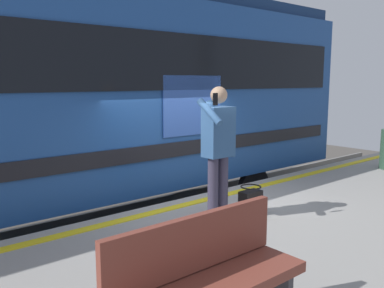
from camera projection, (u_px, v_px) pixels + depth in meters
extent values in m
plane|color=#4C4742|center=(188.00, 254.00, 6.62)|extent=(24.02, 24.02, 0.00)
cube|color=gray|center=(317.00, 281.00, 4.75)|extent=(16.01, 4.74, 0.95)
cube|color=yellow|center=(200.00, 201.00, 6.24)|extent=(15.69, 0.16, 0.01)
cube|color=slate|center=(149.00, 230.00, 7.44)|extent=(20.82, 0.08, 0.16)
cube|color=slate|center=(110.00, 211.00, 8.53)|extent=(20.82, 0.08, 0.16)
cube|color=#1E478C|center=(28.00, 97.00, 6.48)|extent=(12.71, 2.83, 3.15)
cube|color=black|center=(62.00, 57.00, 5.32)|extent=(12.08, 0.03, 0.90)
cube|color=black|center=(67.00, 164.00, 5.53)|extent=(12.08, 0.03, 0.24)
cube|color=#3359B2|center=(193.00, 105.00, 6.84)|extent=(1.24, 0.02, 0.99)
cylinder|color=black|center=(253.00, 187.00, 8.55)|extent=(0.84, 0.12, 0.84)
cylinder|color=black|center=(185.00, 169.00, 10.26)|extent=(0.84, 0.12, 0.84)
cylinder|color=#383347|center=(223.00, 186.00, 5.48)|extent=(0.14, 0.14, 0.84)
cylinder|color=#383347|center=(213.00, 189.00, 5.36)|extent=(0.14, 0.14, 0.84)
cube|color=#2D517F|center=(218.00, 132.00, 5.31)|extent=(0.40, 0.24, 0.65)
sphere|color=#2D517F|center=(210.00, 108.00, 5.38)|extent=(0.20, 0.20, 0.20)
sphere|color=tan|center=(219.00, 95.00, 5.24)|extent=(0.22, 0.22, 0.22)
cylinder|color=#2D517F|center=(232.00, 135.00, 5.48)|extent=(0.09, 0.09, 0.58)
cylinder|color=#2D517F|center=(210.00, 112.00, 5.06)|extent=(0.09, 0.42, 0.33)
cube|color=black|center=(215.00, 99.00, 4.96)|extent=(0.07, 0.02, 0.15)
cube|color=black|center=(250.00, 202.00, 5.64)|extent=(0.32, 0.18, 0.32)
torus|color=black|center=(251.00, 187.00, 5.61)|extent=(0.29, 0.29, 0.02)
cube|color=brown|center=(213.00, 287.00, 2.74)|extent=(1.47, 0.44, 0.08)
cube|color=brown|center=(195.00, 243.00, 2.85)|extent=(1.47, 0.06, 0.40)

